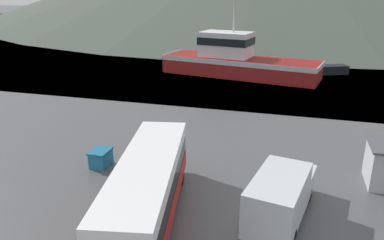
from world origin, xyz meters
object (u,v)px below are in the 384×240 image
Objects in this scene: storage_bin at (101,158)px; fishing_boat at (237,60)px; tour_bus at (148,187)px; small_boat at (325,70)px; delivery_van at (281,194)px.

fishing_boat is at bearing 82.10° from storage_bin.
tour_bus is 1.83× the size of small_boat.
fishing_boat is 13.81× the size of storage_bin.
storage_bin is (-3.80, -27.43, -1.38)m from fishing_boat.
small_boat is at bearing 64.06° from tour_bus.
small_boat is at bearing 120.49° from fishing_boat.
delivery_van is at bearing 24.15° from fishing_boat.
fishing_boat reaches higher than delivery_van.
tour_bus is 37.03m from small_boat.
delivery_van is at bearing -14.05° from storage_bin.
delivery_van is 34.19m from small_boat.
tour_bus is 6.20m from delivery_van.
storage_bin is at bearing 176.61° from delivery_van.
storage_bin is at bearing 130.55° from small_boat.
tour_bus reaches higher than small_boat.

